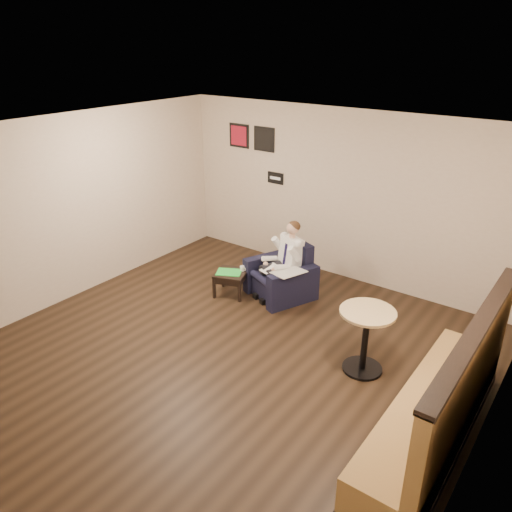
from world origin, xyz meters
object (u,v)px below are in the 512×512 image
Objects in this scene: armchair at (281,271)px; coffee_mug at (242,268)px; green_folder at (229,272)px; cafe_table at (365,341)px; smartphone at (236,269)px; seated_man at (275,264)px; side_table at (231,283)px; banquette at (437,382)px.

coffee_mug is (-0.54, -0.28, 0.00)m from armchair.
green_folder is 2.63m from cafe_table.
smartphone is at bearing 85.47° from green_folder.
seated_man is 0.79m from side_table.
cafe_table is at bearing -5.14° from armchair.
seated_man is at bearing 7.24° from smartphone.
armchair is at bearing 34.02° from green_folder.
seated_man reaches higher than armchair.
side_table is at bearing -126.88° from coffee_mug.
armchair is at bearing 33.29° from side_table.
coffee_mug reaches higher than green_folder.
cafe_table is at bearing -25.13° from smartphone.
banquette is at bearing -18.71° from green_folder.
seated_man is 3.02× the size of green_folder.
armchair is 0.81m from green_folder.
armchair is 1.87× the size of side_table.
green_folder is 0.22m from coffee_mug.
side_table is 3.85m from banquette.
coffee_mug is at bearing -137.49° from seated_man.
side_table is at bearing 167.28° from cafe_table.
armchair is 2.15m from cafe_table.
coffee_mug is 0.68× the size of smartphone.
coffee_mug is 0.12m from smartphone.
cafe_table is (2.56, -0.72, 0.03)m from smartphone.
side_table is (-0.65, -0.43, -0.23)m from armchair.
smartphone is (-0.62, -0.18, -0.19)m from seated_man.
coffee_mug reaches higher than smartphone.
armchair reaches higher than cafe_table.
banquette is at bearing -30.55° from smartphone.
coffee_mug is 3.77m from banquette.
coffee_mug is at bearing -7.10° from smartphone.
coffee_mug is at bearing 158.18° from banquette.
armchair is 3.41m from banquette.
green_folder reaches higher than side_table.
green_folder is (-0.67, -0.45, -0.03)m from armchair.
armchair reaches higher than coffee_mug.
side_table is 1.22× the size of green_folder.
smartphone is (0.01, 0.17, -0.00)m from green_folder.
smartphone is (-0.66, -0.29, -0.04)m from armchair.
armchair reaches higher than green_folder.
armchair is at bearing 14.06° from smartphone.
green_folder is 3.84m from banquette.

